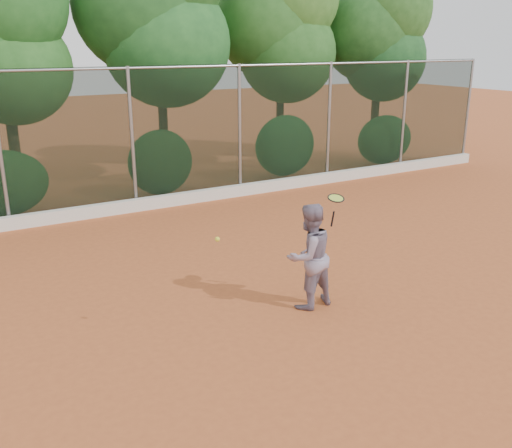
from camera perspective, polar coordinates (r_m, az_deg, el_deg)
ground at (r=8.84m, az=3.32°, el=-9.46°), size 80.00×80.00×0.00m
concrete_curb at (r=14.57m, az=-11.64°, el=1.90°), size 24.00×0.20×0.30m
tennis_player at (r=8.94m, az=5.32°, el=-3.23°), size 0.89×0.72×1.70m
chainlink_fence at (r=14.38m, az=-12.31°, el=8.63°), size 24.09×0.09×3.50m
foliage_backdrop at (r=15.97m, az=-17.27°, el=18.31°), size 23.70×3.63×7.55m
tennis_racket at (r=8.83m, az=7.96°, el=2.34°), size 0.32×0.31×0.53m
tennis_ball_in_flight at (r=7.40m, az=-3.89°, el=-1.53°), size 0.07×0.07×0.07m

